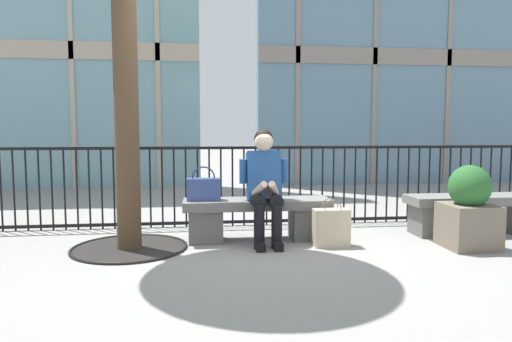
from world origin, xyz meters
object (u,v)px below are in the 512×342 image
Objects in this scene: stone_bench at (257,215)px; seated_person_with_phone at (265,182)px; planter at (469,210)px; shopping_bag at (331,227)px; stone_bench_far at (476,210)px; handbag_on_bench at (204,189)px.

seated_person_with_phone is (0.07, -0.13, 0.38)m from stone_bench.
shopping_bag is at bearing 170.40° from planter.
stone_bench is 3.22× the size of shopping_bag.
stone_bench and stone_bench_far have the same top height.
stone_bench is 0.66m from handbag_on_bench.
handbag_on_bench is at bearing 164.77° from shopping_bag.
shopping_bag reaches higher than stone_bench.
stone_bench is 1.88× the size of planter.
stone_bench_far is 1.88× the size of planter.
seated_person_with_phone is at bearing 167.01° from planter.
shopping_bag is (0.66, -0.24, -0.45)m from seated_person_with_phone.
seated_person_with_phone is 0.84m from shopping_bag.
shopping_bag is 0.31× the size of stone_bench_far.
stone_bench is at bearing 179.95° from stone_bench_far.
stone_bench_far is 0.76m from planter.
stone_bench_far is at bearing 11.26° from shopping_bag.
shopping_bag is 0.58× the size of planter.
planter reaches higher than handbag_on_bench.
planter reaches higher than stone_bench.
seated_person_with_phone reaches higher than planter.
seated_person_with_phone is 3.30× the size of handbag_on_bench.
planter is (2.10, -0.60, 0.12)m from stone_bench.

